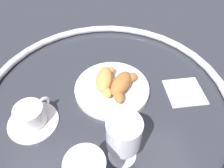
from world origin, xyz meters
The scene contains 8 objects.
ground_plane centered at (0.00, 0.00, 0.00)m, with size 2.20×2.20×0.00m, color #2D3038.
table_chrome_rim centered at (0.00, 0.00, 0.01)m, with size 0.74×0.74×0.02m, color silver.
pastry_plate centered at (-0.03, 0.02, 0.01)m, with size 0.23×0.23×0.02m.
croissant_large centered at (-0.04, 0.00, 0.04)m, with size 0.13×0.09×0.04m.
croissant_small centered at (-0.02, 0.05, 0.04)m, with size 0.12×0.11×0.04m.
coffee_cup_near centered at (0.05, -0.21, 0.03)m, with size 0.14×0.14×0.06m.
juice_glass_left centered at (0.18, 0.01, 0.09)m, with size 0.08×0.08×0.14m.
folded_napkin centered at (0.01, 0.24, 0.00)m, with size 0.11×0.11×0.01m, color silver.
Camera 1 is at (0.41, -0.05, 0.50)m, focal length 34.98 mm.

